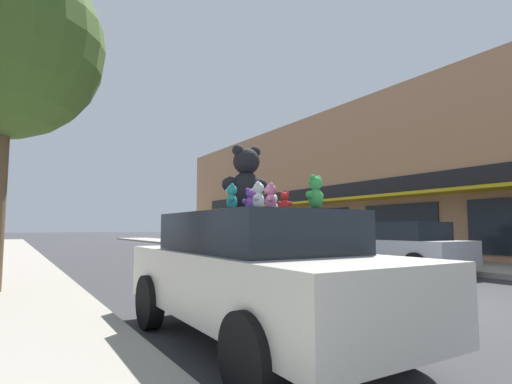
{
  "coord_description": "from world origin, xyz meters",
  "views": [
    {
      "loc": [
        -6.2,
        -4.82,
        1.35
      ],
      "look_at": [
        -2.24,
        1.6,
        2.03
      ],
      "focal_mm": 28.0,
      "sensor_mm": 36.0,
      "label": 1
    }
  ],
  "objects_px": {
    "teddy_bear_giant": "(246,181)",
    "street_tree": "(3,44)",
    "parked_car_far_center": "(398,245)",
    "teddy_bear_cream": "(274,205)",
    "plush_art_car": "(254,272)",
    "teddy_bear_purple": "(250,200)",
    "teddy_bear_red": "(285,202)",
    "teddy_bear_orange": "(254,205)",
    "teddy_bear_teal": "(232,198)",
    "teddy_bear_green": "(315,193)",
    "teddy_bear_pink": "(270,197)",
    "teddy_bear_white": "(258,196)"
  },
  "relations": [
    {
      "from": "teddy_bear_orange",
      "to": "street_tree",
      "type": "relative_size",
      "value": 0.04
    },
    {
      "from": "teddy_bear_giant",
      "to": "parked_car_far_center",
      "type": "height_order",
      "value": "teddy_bear_giant"
    },
    {
      "from": "plush_art_car",
      "to": "teddy_bear_pink",
      "type": "height_order",
      "value": "teddy_bear_pink"
    },
    {
      "from": "plush_art_car",
      "to": "teddy_bear_purple",
      "type": "height_order",
      "value": "teddy_bear_purple"
    },
    {
      "from": "teddy_bear_cream",
      "to": "teddy_bear_teal",
      "type": "height_order",
      "value": "teddy_bear_teal"
    },
    {
      "from": "teddy_bear_white",
      "to": "teddy_bear_cream",
      "type": "xyz_separation_m",
      "value": [
        0.87,
        1.0,
        -0.01
      ]
    },
    {
      "from": "teddy_bear_teal",
      "to": "parked_car_far_center",
      "type": "distance_m",
      "value": 9.12
    },
    {
      "from": "teddy_bear_teal",
      "to": "street_tree",
      "type": "distance_m",
      "value": 6.7
    },
    {
      "from": "teddy_bear_pink",
      "to": "parked_car_far_center",
      "type": "distance_m",
      "value": 8.84
    },
    {
      "from": "teddy_bear_pink",
      "to": "teddy_bear_white",
      "type": "bearing_deg",
      "value": -37.6
    },
    {
      "from": "teddy_bear_orange",
      "to": "teddy_bear_giant",
      "type": "bearing_deg",
      "value": -13.93
    },
    {
      "from": "teddy_bear_teal",
      "to": "teddy_bear_giant",
      "type": "bearing_deg",
      "value": 162.37
    },
    {
      "from": "teddy_bear_giant",
      "to": "teddy_bear_white",
      "type": "height_order",
      "value": "teddy_bear_giant"
    },
    {
      "from": "teddy_bear_orange",
      "to": "teddy_bear_teal",
      "type": "distance_m",
      "value": 1.21
    },
    {
      "from": "teddy_bear_orange",
      "to": "teddy_bear_teal",
      "type": "bearing_deg",
      "value": -5.51
    },
    {
      "from": "teddy_bear_red",
      "to": "teddy_bear_teal",
      "type": "relative_size",
      "value": 0.87
    },
    {
      "from": "parked_car_far_center",
      "to": "teddy_bear_red",
      "type": "bearing_deg",
      "value": -149.63
    },
    {
      "from": "teddy_bear_orange",
      "to": "teddy_bear_pink",
      "type": "bearing_deg",
      "value": 15.16
    },
    {
      "from": "teddy_bear_purple",
      "to": "teddy_bear_white",
      "type": "bearing_deg",
      "value": 85.3
    },
    {
      "from": "teddy_bear_cream",
      "to": "parked_car_far_center",
      "type": "distance_m",
      "value": 7.84
    },
    {
      "from": "plush_art_car",
      "to": "teddy_bear_cream",
      "type": "height_order",
      "value": "teddy_bear_cream"
    },
    {
      "from": "teddy_bear_pink",
      "to": "teddy_bear_orange",
      "type": "xyz_separation_m",
      "value": [
        0.41,
        1.03,
        -0.02
      ]
    },
    {
      "from": "teddy_bear_orange",
      "to": "street_tree",
      "type": "height_order",
      "value": "street_tree"
    },
    {
      "from": "teddy_bear_cream",
      "to": "teddy_bear_giant",
      "type": "bearing_deg",
      "value": -18.43
    },
    {
      "from": "parked_car_far_center",
      "to": "teddy_bear_cream",
      "type": "bearing_deg",
      "value": -152.77
    },
    {
      "from": "teddy_bear_pink",
      "to": "teddy_bear_purple",
      "type": "height_order",
      "value": "teddy_bear_pink"
    },
    {
      "from": "parked_car_far_center",
      "to": "teddy_bear_white",
      "type": "bearing_deg",
      "value": -149.66
    },
    {
      "from": "teddy_bear_orange",
      "to": "teddy_bear_teal",
      "type": "relative_size",
      "value": 0.9
    },
    {
      "from": "teddy_bear_giant",
      "to": "teddy_bear_purple",
      "type": "xyz_separation_m",
      "value": [
        -0.34,
        -0.68,
        -0.3
      ]
    },
    {
      "from": "teddy_bear_pink",
      "to": "teddy_bear_white",
      "type": "distance_m",
      "value": 0.25
    },
    {
      "from": "plush_art_car",
      "to": "street_tree",
      "type": "distance_m",
      "value": 7.07
    },
    {
      "from": "teddy_bear_purple",
      "to": "teddy_bear_giant",
      "type": "bearing_deg",
      "value": -108.0
    },
    {
      "from": "teddy_bear_giant",
      "to": "teddy_bear_purple",
      "type": "relative_size",
      "value": 3.47
    },
    {
      "from": "teddy_bear_giant",
      "to": "teddy_bear_red",
      "type": "relative_size",
      "value": 3.6
    },
    {
      "from": "teddy_bear_purple",
      "to": "teddy_bear_red",
      "type": "xyz_separation_m",
      "value": [
        0.5,
        0.06,
        -0.0
      ]
    },
    {
      "from": "plush_art_car",
      "to": "teddy_bear_green",
      "type": "bearing_deg",
      "value": -79.14
    },
    {
      "from": "teddy_bear_pink",
      "to": "teddy_bear_giant",
      "type": "bearing_deg",
      "value": -165.76
    },
    {
      "from": "teddy_bear_cream",
      "to": "teddy_bear_teal",
      "type": "distance_m",
      "value": 1.3
    },
    {
      "from": "teddy_bear_white",
      "to": "teddy_bear_pink",
      "type": "bearing_deg",
      "value": 160.73
    },
    {
      "from": "teddy_bear_cream",
      "to": "teddy_bear_green",
      "type": "relative_size",
      "value": 0.77
    },
    {
      "from": "teddy_bear_green",
      "to": "teddy_bear_pink",
      "type": "bearing_deg",
      "value": -76.23
    },
    {
      "from": "teddy_bear_giant",
      "to": "street_tree",
      "type": "xyz_separation_m",
      "value": [
        -2.87,
        4.65,
        3.02
      ]
    },
    {
      "from": "teddy_bear_teal",
      "to": "teddy_bear_red",
      "type": "bearing_deg",
      "value": 118.87
    },
    {
      "from": "teddy_bear_red",
      "to": "plush_art_car",
      "type": "bearing_deg",
      "value": -7.55
    },
    {
      "from": "parked_car_far_center",
      "to": "teddy_bear_purple",
      "type": "bearing_deg",
      "value": -150.97
    },
    {
      "from": "teddy_bear_giant",
      "to": "teddy_bear_orange",
      "type": "xyz_separation_m",
      "value": [
        0.22,
        0.18,
        -0.3
      ]
    },
    {
      "from": "street_tree",
      "to": "teddy_bear_pink",
      "type": "bearing_deg",
      "value": -63.97
    },
    {
      "from": "teddy_bear_green",
      "to": "street_tree",
      "type": "relative_size",
      "value": 0.05
    },
    {
      "from": "teddy_bear_orange",
      "to": "teddy_bear_green",
      "type": "bearing_deg",
      "value": 30.66
    },
    {
      "from": "plush_art_car",
      "to": "teddy_bear_orange",
      "type": "bearing_deg",
      "value": 59.68
    }
  ]
}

